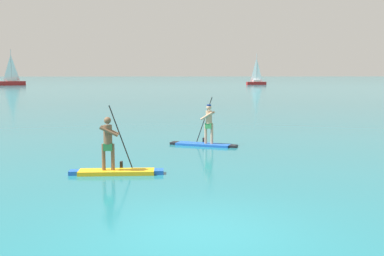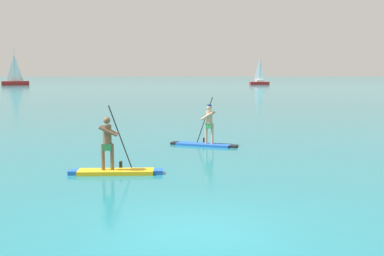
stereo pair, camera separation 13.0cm
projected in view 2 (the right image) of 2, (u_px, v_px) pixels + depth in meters
ground at (196, 231)px, 9.62m from camera, size 440.00×440.00×0.00m
paddleboarder_mid_center at (114, 162)px, 14.86m from camera, size 2.85×0.88×2.07m
paddleboarder_far_right at (205, 136)px, 20.37m from camera, size 2.81×1.47×2.05m
sailboat_left_horizon at (15, 81)px, 98.66m from camera, size 5.35×3.39×7.16m
sailboat_right_horizon at (259, 80)px, 102.27m from camera, size 4.15×1.67×6.51m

